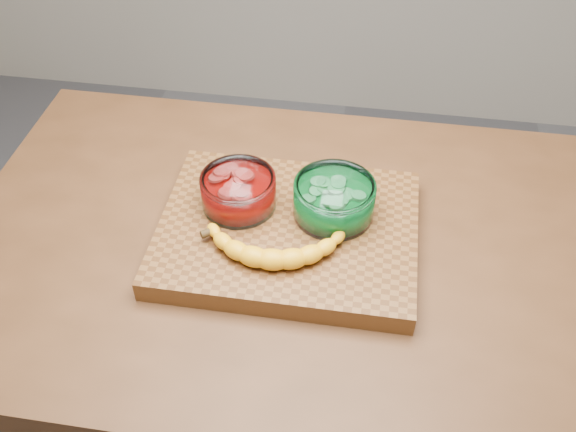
# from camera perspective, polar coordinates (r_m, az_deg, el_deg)

# --- Properties ---
(counter) EXTENTS (1.20, 0.80, 0.90)m
(counter) POSITION_cam_1_polar(r_m,az_deg,el_deg) (1.51, 0.00, -14.03)
(counter) COLOR #4F2E17
(counter) RESTS_ON ground
(cutting_board) EXTENTS (0.45, 0.35, 0.04)m
(cutting_board) POSITION_cam_1_polar(r_m,az_deg,el_deg) (1.14, 0.00, -1.45)
(cutting_board) COLOR brown
(cutting_board) RESTS_ON counter
(bowl_red) EXTENTS (0.13, 0.13, 0.06)m
(bowl_red) POSITION_cam_1_polar(r_m,az_deg,el_deg) (1.14, -4.42, 2.21)
(bowl_red) COLOR white
(bowl_red) RESTS_ON cutting_board
(bowl_green) EXTENTS (0.14, 0.14, 0.07)m
(bowl_green) POSITION_cam_1_polar(r_m,az_deg,el_deg) (1.12, 4.11, 1.47)
(bowl_green) COLOR white
(bowl_green) RESTS_ON cutting_board
(banana) EXTENTS (0.27, 0.13, 0.04)m
(banana) POSITION_cam_1_polar(r_m,az_deg,el_deg) (1.06, -1.35, -2.55)
(banana) COLOR #F6AA15
(banana) RESTS_ON cutting_board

